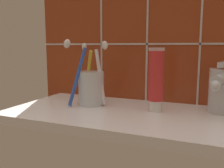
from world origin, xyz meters
The scene contains 5 objects.
sink_counter centered at (0.00, 0.00, 1.00)cm, with size 56.54×29.00×2.00cm, color white.
tile_wall_backsplash centered at (0.01, 14.74, 23.95)cm, with size 66.54×1.72×47.87cm.
toothbrush_cup centered at (-10.83, 3.12, 7.07)cm, with size 10.85×11.42×17.50cm.
toothpaste_tube centered at (6.63, 3.14, 9.59)cm, with size 3.77×3.59×15.27cm.
sink_faucet centered at (21.07, 6.98, 7.77)cm, with size 5.77×11.07×12.05cm.
Camera 1 is at (19.93, -55.17, 17.56)cm, focal length 40.00 mm.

